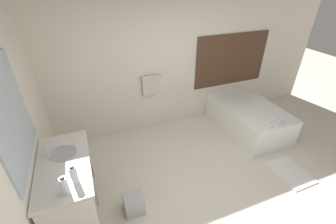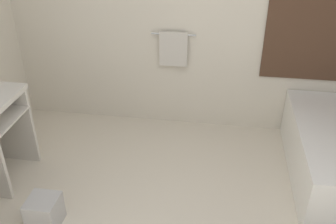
% 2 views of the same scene
% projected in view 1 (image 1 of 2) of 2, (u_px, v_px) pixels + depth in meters
% --- Properties ---
extents(ground_plane, '(16.00, 16.00, 0.00)m').
position_uv_depth(ground_plane, '(218.00, 202.00, 3.25)').
color(ground_plane, beige).
rests_on(ground_plane, ground).
extents(wall_back_with_blinds, '(7.40, 0.13, 2.70)m').
position_uv_depth(wall_back_with_blinds, '(166.00, 64.00, 4.33)').
color(wall_back_with_blinds, silver).
rests_on(wall_back_with_blinds, ground_plane).
extents(wall_left_with_mirror, '(0.08, 7.40, 2.70)m').
position_uv_depth(wall_left_with_mirror, '(5.00, 182.00, 1.85)').
color(wall_left_with_mirror, silver).
rests_on(wall_left_with_mirror, ground_plane).
extents(vanity_counter, '(0.60, 1.21, 0.92)m').
position_uv_depth(vanity_counter, '(68.00, 178.00, 2.80)').
color(vanity_counter, silver).
rests_on(vanity_counter, ground_plane).
extents(sink_faucet, '(0.09, 0.04, 0.18)m').
position_uv_depth(sink_faucet, '(46.00, 151.00, 2.69)').
color(sink_faucet, silver).
rests_on(sink_faucet, vanity_counter).
extents(bathtub, '(1.03, 1.65, 0.67)m').
position_uv_depth(bathtub, '(248.00, 116.00, 4.65)').
color(bathtub, white).
rests_on(bathtub, ground_plane).
extents(water_bottle_1, '(0.08, 0.08, 0.24)m').
position_uv_depth(water_bottle_1, '(65.00, 186.00, 2.23)').
color(water_bottle_1, silver).
rests_on(water_bottle_1, vanity_counter).
extents(water_bottle_2, '(0.08, 0.08, 0.24)m').
position_uv_depth(water_bottle_2, '(74.00, 175.00, 2.34)').
color(water_bottle_2, silver).
rests_on(water_bottle_2, vanity_counter).
extents(waste_bin, '(0.26, 0.26, 0.28)m').
position_uv_depth(waste_bin, '(134.00, 203.00, 3.08)').
color(waste_bin, '#B2B2B2').
rests_on(waste_bin, ground_plane).
extents(bath_mat, '(0.49, 0.66, 0.02)m').
position_uv_depth(bath_mat, '(291.00, 172.00, 3.73)').
color(bath_mat, white).
rests_on(bath_mat, ground_plane).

